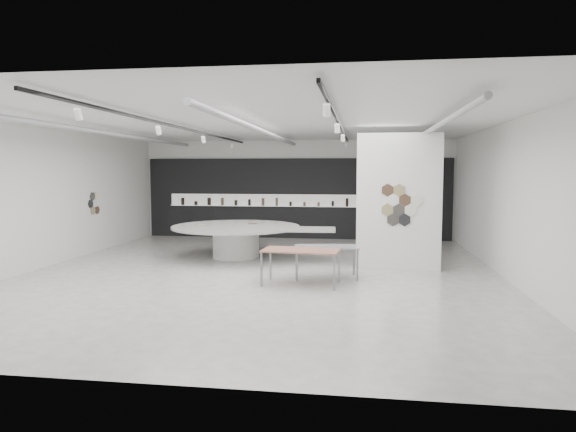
# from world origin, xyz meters

# --- Properties ---
(room) EXTENTS (12.02, 14.02, 3.82)m
(room) POSITION_xyz_m (-0.09, -0.00, 2.07)
(room) COLOR beige
(room) RESTS_ON ground
(back_wall_display) EXTENTS (11.80, 0.27, 3.10)m
(back_wall_display) POSITION_xyz_m (-0.08, 6.93, 1.54)
(back_wall_display) COLOR black
(back_wall_display) RESTS_ON ground
(partition_column) EXTENTS (2.20, 0.38, 3.60)m
(partition_column) POSITION_xyz_m (3.50, 1.00, 1.80)
(partition_column) COLOR white
(partition_column) RESTS_ON ground
(display_island) EXTENTS (5.06, 4.04, 0.98)m
(display_island) POSITION_xyz_m (-1.13, 2.16, 0.64)
(display_island) COLOR white
(display_island) RESTS_ON ground
(sample_table_wood) EXTENTS (1.82, 1.02, 0.82)m
(sample_table_wood) POSITION_xyz_m (1.17, -1.25, 0.76)
(sample_table_wood) COLOR #9E6551
(sample_table_wood) RESTS_ON ground
(sample_table_stone) EXTENTS (1.62, 0.97, 0.79)m
(sample_table_stone) POSITION_xyz_m (1.69, -0.41, 0.72)
(sample_table_stone) COLOR gray
(sample_table_stone) RESTS_ON ground
(kitchen_counter) EXTENTS (1.81, 0.73, 1.41)m
(kitchen_counter) POSITION_xyz_m (3.33, 6.51, 0.51)
(kitchen_counter) COLOR white
(kitchen_counter) RESTS_ON ground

